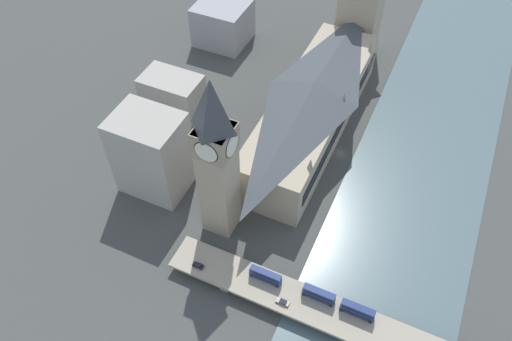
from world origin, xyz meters
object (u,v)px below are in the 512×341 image
Objects in this scene: road_bridge at (368,330)px; parliament_hall at (312,107)px; car_northbound_tail at (283,302)px; clock_tower at (217,158)px; victoria_tower at (361,6)px; car_northbound_lead at (198,265)px; double_decker_bus_mid at (319,294)px; double_decker_bus_lead at (265,275)px; double_decker_bus_rear at (358,310)px.

parliament_hall is at bearing -58.29° from road_bridge.
car_northbound_tail is at bearing 104.44° from parliament_hall.
victoria_tower is (-13.10, -128.74, -10.65)m from clock_tower.
clock_tower is at bearing -83.44° from car_northbound_lead.
double_decker_bus_mid reaches higher than car_northbound_tail.
parliament_hall is 25.86× the size of car_northbound_lead.
car_northbound_lead is 0.88× the size of car_northbound_tail.
victoria_tower reaches higher than parliament_hall.
car_northbound_lead is (61.59, 2.87, 1.65)m from road_bridge.
road_bridge is (-64.27, 20.43, -33.68)m from clock_tower.
clock_tower is 15.43× the size of car_northbound_tail.
clock_tower reaches higher than parliament_hall.
clock_tower is 57.18m from double_decker_bus_mid.
parliament_hall reaches higher than double_decker_bus_lead.
clock_tower is 6.25× the size of double_decker_bus_mid.
victoria_tower is 0.40× the size of road_bridge.
double_decker_bus_lead is (-26.37, 17.95, -30.10)m from clock_tower.
double_decker_bus_lead is at bearing 99.35° from parliament_hall.
double_decker_bus_mid is at bearing -10.44° from road_bridge.
double_decker_bus_lead is 24.37m from car_northbound_lead.
clock_tower is 0.49× the size of road_bridge.
car_northbound_lead is (56.41, 6.27, -2.01)m from double_decker_bus_rear.
double_decker_bus_mid is 13.52m from double_decker_bus_rear.
double_decker_bus_rear is 2.85× the size of car_northbound_lead.
double_decker_bus_mid is (-32.41, 79.30, -6.69)m from parliament_hall.
victoria_tower is 12.55× the size of car_northbound_tail.
double_decker_bus_mid is at bearing 112.23° from parliament_hall.
victoria_tower is at bearing -93.92° from car_northbound_lead.
double_decker_bus_lead is at bearing 95.17° from victoria_tower.
car_northbound_lead is at bearing 83.02° from parliament_hall.
double_decker_bus_rear is (-45.99, 145.78, -19.37)m from victoria_tower.
double_decker_bus_rear reaches higher than double_decker_bus_lead.
car_northbound_tail is (-32.61, 0.33, -0.08)m from car_northbound_lead.
clock_tower is 75.38m from road_bridge.
double_decker_bus_lead is 32.73m from double_decker_bus_rear.
parliament_hall is 91.92m from double_decker_bus_rear.
double_decker_bus_mid is (-32.47, 145.73, -19.43)m from victoria_tower.
car_northbound_lead is (10.42, 152.05, -21.38)m from victoria_tower.
parliament_hall is 67.85m from clock_tower.
clock_tower is 68.43m from double_decker_bus_rear.
double_decker_bus_mid is 43.40m from car_northbound_lead.
clock_tower is 53.24m from car_northbound_tail.
road_bridge is 19.35m from double_decker_bus_mid.
parliament_hall is 1.48× the size of clock_tower.
clock_tower is 43.86m from double_decker_bus_lead.
clock_tower is at bearing -16.08° from double_decker_bus_rear.
double_decker_bus_rear is (-59.09, 17.03, -30.01)m from clock_tower.
clock_tower reaches higher than double_decker_bus_lead.
road_bridge is at bearing 108.93° from victoria_tower.
double_decker_bus_rear is 24.78m from car_northbound_tail.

